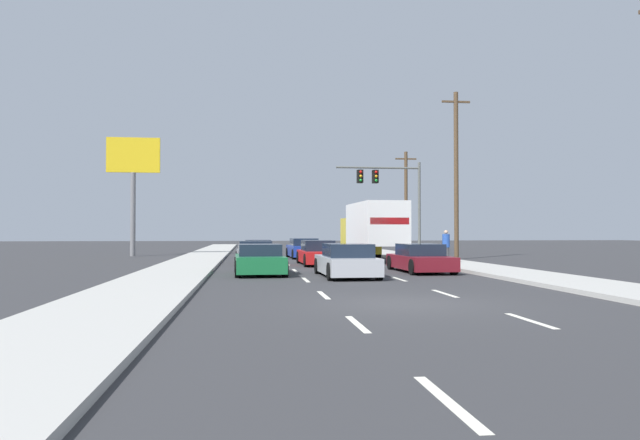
{
  "coord_description": "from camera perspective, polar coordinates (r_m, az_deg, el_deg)",
  "views": [
    {
      "loc": [
        -3.71,
        -13.77,
        1.73
      ],
      "look_at": [
        -0.12,
        15.85,
        2.31
      ],
      "focal_mm": 32.88,
      "sensor_mm": 36.0,
      "label": 1
    }
  ],
  "objects": [
    {
      "name": "box_truck",
      "position": [
        34.41,
        5.07,
        -0.76
      ],
      "size": [
        2.68,
        8.14,
        3.36
      ],
      "color": "white",
      "rests_on": "ground_plane"
    },
    {
      "name": "car_gray",
      "position": [
        31.24,
        -6.34,
        -3.27
      ],
      "size": [
        2.12,
        4.22,
        1.23
      ],
      "color": "slate",
      "rests_on": "ground_plane"
    },
    {
      "name": "traffic_signal_mast",
      "position": [
        42.82,
        6.39,
        3.36
      ],
      "size": [
        6.25,
        0.69,
        6.79
      ],
      "color": "#595B56",
      "rests_on": "ground_plane"
    },
    {
      "name": "utility_pole_far",
      "position": [
        49.66,
        8.37,
        1.92
      ],
      "size": [
        1.8,
        0.28,
        8.43
      ],
      "color": "brown",
      "rests_on": "ground_plane"
    },
    {
      "name": "car_silver",
      "position": [
        22.34,
        2.6,
        -4.06
      ],
      "size": [
        2.02,
        4.54,
        1.27
      ],
      "color": "#B7BABF",
      "rests_on": "ground_plane"
    },
    {
      "name": "lane_markings",
      "position": [
        36.02,
        -0.99,
        -3.87
      ],
      "size": [
        3.54,
        62.0,
        0.01
      ],
      "color": "silver",
      "rests_on": "ground_plane"
    },
    {
      "name": "car_navy",
      "position": [
        38.58,
        -6.09,
        -2.87
      ],
      "size": [
        2.06,
        4.15,
        1.18
      ],
      "color": "#141E4C",
      "rests_on": "ground_plane"
    },
    {
      "name": "car_blue",
      "position": [
        38.02,
        -1.59,
        -2.83
      ],
      "size": [
        2.09,
        4.52,
        1.28
      ],
      "color": "#1E389E",
      "rests_on": "ground_plane"
    },
    {
      "name": "ground_plane",
      "position": [
        38.98,
        -1.44,
        -3.67
      ],
      "size": [
        140.0,
        140.0,
        0.0
      ],
      "primitive_type": "plane",
      "color": "#333335"
    },
    {
      "name": "utility_pole_mid",
      "position": [
        37.43,
        13.11,
        4.45
      ],
      "size": [
        1.8,
        0.28,
        10.41
      ],
      "color": "brown",
      "rests_on": "ground_plane"
    },
    {
      "name": "car_red",
      "position": [
        30.29,
        -0.22,
        -3.3
      ],
      "size": [
        1.9,
        4.52,
        1.27
      ],
      "color": "red",
      "rests_on": "ground_plane"
    },
    {
      "name": "sidewalk_right",
      "position": [
        35.37,
        10.23,
        -3.79
      ],
      "size": [
        2.9,
        80.0,
        0.14
      ],
      "primitive_type": "cube",
      "color": "#B2AFA8",
      "rests_on": "ground_plane"
    },
    {
      "name": "roadside_billboard",
      "position": [
        43.13,
        -17.72,
        4.41
      ],
      "size": [
        3.65,
        0.36,
        8.31
      ],
      "color": "slate",
      "rests_on": "ground_plane"
    },
    {
      "name": "car_maroon",
      "position": [
        25.4,
        9.72,
        -3.76
      ],
      "size": [
        1.97,
        4.58,
        1.2
      ],
      "color": "maroon",
      "rests_on": "ground_plane"
    },
    {
      "name": "pedestrian_near_corner",
      "position": [
        30.78,
        12.17,
        -2.52
      ],
      "size": [
        0.38,
        0.38,
        1.66
      ],
      "color": "#3F3F42",
      "rests_on": "sidewalk_right"
    },
    {
      "name": "car_green",
      "position": [
        23.7,
        -5.9,
        -3.95
      ],
      "size": [
        2.1,
        4.28,
        1.22
      ],
      "color": "#196B38",
      "rests_on": "ground_plane"
    },
    {
      "name": "sidewalk_left",
      "position": [
        33.94,
        -11.98,
        -3.9
      ],
      "size": [
        2.9,
        80.0,
        0.14
      ],
      "primitive_type": "cube",
      "color": "#B2AFA8",
      "rests_on": "ground_plane"
    }
  ]
}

